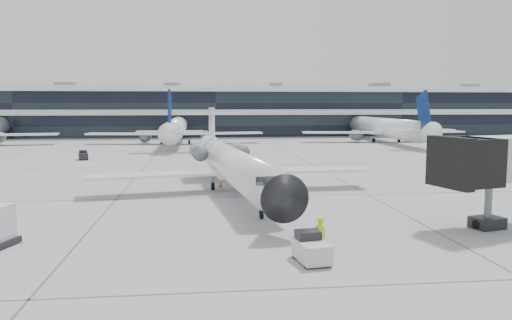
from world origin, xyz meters
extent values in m
plane|color=gray|center=(0.00, 0.00, 0.00)|extent=(220.00, 220.00, 0.00)
cube|color=black|center=(0.00, 82.00, 5.00)|extent=(170.00, 22.00, 10.00)
cylinder|color=white|center=(-0.74, 1.68, 2.30)|extent=(5.45, 24.14, 2.70)
cone|color=black|center=(0.80, -11.63, 2.30)|extent=(3.00, 3.09, 2.70)
cone|color=white|center=(-2.31, 15.18, 2.60)|extent=(2.92, 3.47, 2.56)
cube|color=white|center=(-7.31, 1.92, 1.60)|extent=(11.28, 4.58, 0.22)
cube|color=white|center=(5.60, 3.42, 1.60)|extent=(11.10, 3.10, 0.22)
cylinder|color=slate|center=(-3.67, 9.59, 2.70)|extent=(1.88, 3.55, 1.50)
cylinder|color=slate|center=(0.30, 10.05, 2.70)|extent=(1.88, 3.55, 1.50)
cube|color=white|center=(-2.24, 14.58, 4.70)|extent=(0.58, 2.61, 4.50)
cube|color=white|center=(-2.29, 14.98, 6.30)|extent=(7.33, 2.42, 0.16)
cylinder|color=black|center=(0.35, -7.75, 0.28)|extent=(0.24, 0.58, 0.56)
cylinder|color=black|center=(-2.46, 3.49, 0.32)|extent=(0.31, 0.66, 0.64)
cylinder|color=black|center=(0.52, 3.84, 0.32)|extent=(0.31, 0.66, 0.64)
cube|color=black|center=(11.78, -12.08, 4.06)|extent=(3.21, 3.62, 2.71)
cylinder|color=slate|center=(13.37, -11.66, 1.35)|extent=(0.43, 0.43, 2.71)
cube|color=black|center=(13.37, -11.66, 0.34)|extent=(2.02, 1.75, 0.68)
imported|color=#CCF619|center=(2.22, -15.72, 0.95)|extent=(0.76, 0.57, 1.90)
cube|color=silver|center=(1.60, -16.74, 0.54)|extent=(1.59, 2.33, 0.89)
cube|color=black|center=(1.52, -16.25, 1.13)|extent=(1.20, 1.04, 0.49)
cylinder|color=black|center=(0.94, -16.04, 0.22)|extent=(0.24, 0.45, 0.43)
cylinder|color=black|center=(2.02, -15.88, 0.22)|extent=(0.24, 0.45, 0.43)
cylinder|color=black|center=(1.18, -17.60, 0.22)|extent=(0.24, 0.45, 0.43)
cylinder|color=black|center=(2.25, -17.44, 0.22)|extent=(0.24, 0.45, 0.43)
cone|color=#EC5E0C|center=(-1.75, 4.65, 0.27)|extent=(0.34, 0.34, 0.53)
cube|color=#EC5E0C|center=(-1.75, 4.65, 0.01)|extent=(0.43, 0.43, 0.03)
cube|color=black|center=(-18.86, 28.65, 0.48)|extent=(1.62, 2.17, 0.79)
cube|color=black|center=(-18.98, 29.07, 1.01)|extent=(1.14, 1.02, 0.44)
cylinder|color=black|center=(-19.52, 29.20, 0.19)|extent=(0.26, 0.42, 0.39)
cylinder|color=black|center=(-18.59, 29.46, 0.19)|extent=(0.26, 0.42, 0.39)
cylinder|color=black|center=(-19.14, 27.84, 0.19)|extent=(0.26, 0.42, 0.39)
cylinder|color=black|center=(-18.21, 28.10, 0.19)|extent=(0.26, 0.42, 0.39)
camera|label=1|loc=(-3.50, -38.89, 7.35)|focal=35.00mm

